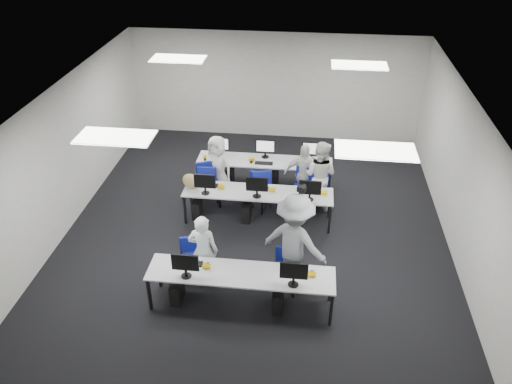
# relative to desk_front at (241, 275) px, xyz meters

# --- Properties ---
(room) EXTENTS (9.00, 9.02, 3.00)m
(room) POSITION_rel_desk_front_xyz_m (0.00, 2.40, 0.82)
(room) COLOR black
(room) RESTS_ON ground
(ceiling_panels) EXTENTS (5.20, 4.60, 0.02)m
(ceiling_panels) POSITION_rel_desk_front_xyz_m (0.00, 2.40, 2.30)
(ceiling_panels) COLOR white
(ceiling_panels) RESTS_ON room
(desk_front) EXTENTS (3.20, 0.70, 0.73)m
(desk_front) POSITION_rel_desk_front_xyz_m (0.00, 0.00, 0.00)
(desk_front) COLOR silver
(desk_front) RESTS_ON ground
(desk_mid) EXTENTS (3.20, 0.70, 0.73)m
(desk_mid) POSITION_rel_desk_front_xyz_m (0.00, 2.60, 0.00)
(desk_mid) COLOR silver
(desk_mid) RESTS_ON ground
(desk_back) EXTENTS (3.20, 0.70, 0.73)m
(desk_back) POSITION_rel_desk_front_xyz_m (0.00, 4.00, 0.00)
(desk_back) COLOR silver
(desk_back) RESTS_ON ground
(equipment_front) EXTENTS (2.51, 0.41, 1.19)m
(equipment_front) POSITION_rel_desk_front_xyz_m (-0.19, -0.02, -0.32)
(equipment_front) COLOR #0C60A8
(equipment_front) RESTS_ON desk_front
(equipment_mid) EXTENTS (2.91, 0.41, 1.19)m
(equipment_mid) POSITION_rel_desk_front_xyz_m (-0.19, 2.58, -0.32)
(equipment_mid) COLOR white
(equipment_mid) RESTS_ON desk_mid
(equipment_back) EXTENTS (2.91, 0.41, 1.19)m
(equipment_back) POSITION_rel_desk_front_xyz_m (0.19, 4.02, -0.32)
(equipment_back) COLOR white
(equipment_back) RESTS_ON desk_back
(chair_0) EXTENTS (0.51, 0.54, 0.82)m
(chair_0) POSITION_rel_desk_front_xyz_m (-1.01, 0.62, -0.42)
(chair_0) COLOR navy
(chair_0) RESTS_ON ground
(chair_1) EXTENTS (0.41, 0.45, 0.82)m
(chair_1) POSITION_rel_desk_front_xyz_m (0.73, 0.50, -0.42)
(chair_1) COLOR navy
(chair_1) RESTS_ON ground
(chair_2) EXTENTS (0.64, 0.66, 0.98)m
(chair_2) POSITION_rel_desk_front_xyz_m (-1.20, 3.14, -0.37)
(chair_2) COLOR navy
(chair_2) RESTS_ON ground
(chair_3) EXTENTS (0.49, 0.52, 0.86)m
(chair_3) POSITION_rel_desk_front_xyz_m (-0.08, 3.07, -0.41)
(chair_3) COLOR navy
(chair_3) RESTS_ON ground
(chair_4) EXTENTS (0.55, 0.59, 0.97)m
(chair_4) POSITION_rel_desk_front_xyz_m (0.96, 3.18, -0.37)
(chair_4) COLOR navy
(chair_4) RESTS_ON ground
(chair_5) EXTENTS (0.47, 0.51, 0.93)m
(chair_5) POSITION_rel_desk_front_xyz_m (-1.23, 3.38, -0.39)
(chair_5) COLOR navy
(chair_5) RESTS_ON ground
(chair_6) EXTENTS (0.55, 0.58, 0.93)m
(chair_6) POSITION_rel_desk_front_xyz_m (-0.01, 3.33, -0.39)
(chair_6) COLOR navy
(chair_6) RESTS_ON ground
(chair_7) EXTENTS (0.50, 0.53, 0.88)m
(chair_7) POSITION_rel_desk_front_xyz_m (1.28, 3.41, -0.40)
(chair_7) COLOR navy
(chair_7) RESTS_ON ground
(handbag) EXTENTS (0.47, 0.38, 0.33)m
(handbag) POSITION_rel_desk_front_xyz_m (-1.45, 2.61, 0.21)
(handbag) COLOR #957D4D
(handbag) RESTS_ON desk_mid
(student_0) EXTENTS (0.56, 0.38, 1.50)m
(student_0) POSITION_rel_desk_front_xyz_m (-0.75, 0.49, 0.07)
(student_0) COLOR silver
(student_0) RESTS_ON ground
(student_1) EXTENTS (0.96, 0.86, 1.61)m
(student_1) POSITION_rel_desk_front_xyz_m (1.30, 3.35, 0.13)
(student_1) COLOR silver
(student_1) RESTS_ON ground
(student_2) EXTENTS (0.87, 0.72, 1.52)m
(student_2) POSITION_rel_desk_front_xyz_m (-1.04, 3.54, 0.08)
(student_2) COLOR silver
(student_2) RESTS_ON ground
(student_3) EXTENTS (0.88, 0.38, 1.48)m
(student_3) POSITION_rel_desk_front_xyz_m (0.93, 3.45, 0.06)
(student_3) COLOR silver
(student_3) RESTS_ON ground
(photographer) EXTENTS (1.39, 1.12, 1.89)m
(photographer) POSITION_rel_desk_front_xyz_m (0.87, 0.70, 0.26)
(photographer) COLOR gray
(photographer) RESTS_ON ground
(dslr_camera) EXTENTS (0.20, 0.22, 0.10)m
(dslr_camera) POSITION_rel_desk_front_xyz_m (0.94, 0.87, 1.27)
(dslr_camera) COLOR black
(dslr_camera) RESTS_ON photographer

